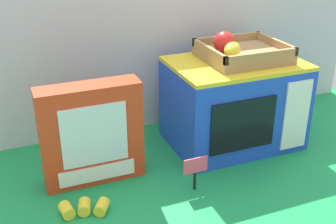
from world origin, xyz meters
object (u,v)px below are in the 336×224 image
toy_microwave (233,103)px  cookie_set_box (92,134)px  price_sign (195,169)px  loose_toy_banana (84,208)px  food_groups_crate (240,52)px

toy_microwave → cookie_set_box: 0.48m
price_sign → loose_toy_banana: (-0.30, 0.01, -0.05)m
toy_microwave → price_sign: size_ratio=4.07×
loose_toy_banana → price_sign: bearing=-1.8°
price_sign → toy_microwave: bearing=41.8°
cookie_set_box → loose_toy_banana: bearing=-112.7°
cookie_set_box → price_sign: bearing=-32.8°
loose_toy_banana → food_groups_crate: bearing=20.5°
cookie_set_box → price_sign: (0.24, -0.16, -0.08)m
toy_microwave → price_sign: (-0.23, -0.21, -0.07)m
cookie_set_box → food_groups_crate: bearing=6.9°
food_groups_crate → cookie_set_box: 0.52m
toy_microwave → cookie_set_box: bearing=-174.0°
food_groups_crate → toy_microwave: bearing=-150.3°
food_groups_crate → price_sign: food_groups_crate is taller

